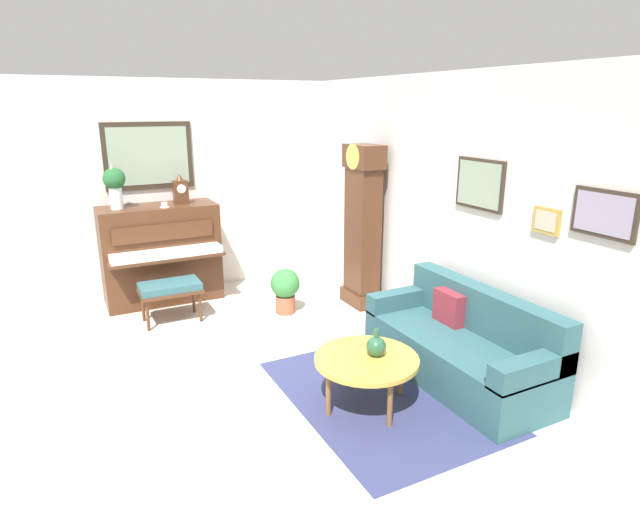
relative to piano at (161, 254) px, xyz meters
The scene contains 14 objects.
ground_plane 2.34m from the piano, ahead, with size 6.40×6.00×0.10m, color beige.
wall_left 0.87m from the piano, 159.64° to the left, with size 0.13×4.90×2.80m.
wall_back 3.48m from the piano, 48.47° to the left, with size 5.30×0.13×2.80m.
area_rug 3.57m from the piano, 20.21° to the left, with size 2.10×1.50×0.01m, color navy.
piano is the anchor object (origin of this frame).
piano_bench 0.80m from the piano, ahead, with size 0.42×0.70×0.48m.
grandfather_clock 2.59m from the piano, 60.15° to the left, with size 0.52×0.34×2.03m.
couch 3.94m from the piano, 31.66° to the left, with size 1.90×0.80×0.84m.
coffee_table 3.51m from the piano, 16.93° to the left, with size 0.88×0.88×0.44m.
mantel_clock 0.85m from the piano, 89.44° to the left, with size 0.13×0.18×0.38m.
flower_vase 1.05m from the piano, 89.70° to the right, with size 0.26×0.26×0.58m.
teacup 0.66m from the piano, 25.24° to the left, with size 0.12×0.12×0.06m.
green_jug 3.54m from the piano, 18.21° to the left, with size 0.17×0.17×0.24m.
potted_plant 1.70m from the piano, 47.83° to the left, with size 0.36×0.36×0.56m.
Camera 1 is at (4.51, -1.29, 2.48)m, focal length 29.68 mm.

